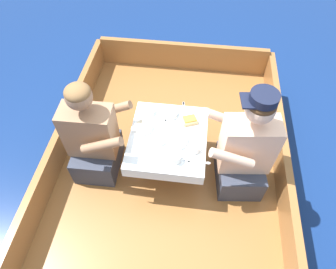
{
  "coord_description": "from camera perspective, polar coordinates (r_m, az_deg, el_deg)",
  "views": [
    {
      "loc": [
        0.18,
        -1.49,
        2.63
      ],
      "look_at": [
        0.0,
        -0.03,
        0.76
      ],
      "focal_mm": 32.0,
      "sensor_mm": 36.0,
      "label": 1
    }
  ],
  "objects": [
    {
      "name": "bowl_port_far",
      "position": [
        2.53,
        0.22,
        4.2
      ],
      "size": [
        0.14,
        0.14,
        0.04
      ],
      "color": "white",
      "rests_on": "cockpit_table"
    },
    {
      "name": "plate_sandwich",
      "position": [
        2.49,
        4.1,
        2.33
      ],
      "size": [
        0.17,
        0.17,
        0.01
      ],
      "color": "white",
      "rests_on": "cockpit_table"
    },
    {
      "name": "utensil_spoon_starboard",
      "position": [
        2.26,
        6.62,
        -5.35
      ],
      "size": [
        0.17,
        0.02,
        0.01
      ],
      "rotation": [
        0.0,
        0.0,
        0.04
      ],
      "color": "silver",
      "rests_on": "cockpit_table"
    },
    {
      "name": "utensil_fork_port",
      "position": [
        2.6,
        3.04,
        5.12
      ],
      "size": [
        0.04,
        0.17,
        0.0
      ],
      "rotation": [
        0.0,
        0.0,
        1.72
      ],
      "color": "silver",
      "rests_on": "cockpit_table"
    },
    {
      "name": "bowl_port_near",
      "position": [
        2.34,
        1.99,
        -1.12
      ],
      "size": [
        0.15,
        0.15,
        0.04
      ],
      "color": "white",
      "rests_on": "cockpit_table"
    },
    {
      "name": "cockpit_table",
      "position": [
        2.44,
        0.0,
        -1.04
      ],
      "size": [
        0.62,
        0.7,
        0.43
      ],
      "color": "#B2B2B7",
      "rests_on": "boat_deck"
    },
    {
      "name": "person_port",
      "position": [
        2.52,
        -14.07,
        -0.85
      ],
      "size": [
        0.53,
        0.45,
        0.96
      ],
      "rotation": [
        0.0,
        0.0,
        0.02
      ],
      "color": "#333847",
      "rests_on": "boat_deck"
    },
    {
      "name": "utensil_spoon_center",
      "position": [
        2.44,
        2.46,
        1.12
      ],
      "size": [
        0.17,
        0.05,
        0.01
      ],
      "rotation": [
        0.0,
        0.0,
        0.2
      ],
      "color": "silver",
      "rests_on": "cockpit_table"
    },
    {
      "name": "boat_deck",
      "position": [
        2.9,
        0.07,
        -7.02
      ],
      "size": [
        2.03,
        2.81,
        0.31
      ],
      "primitive_type": "cube",
      "color": "brown",
      "rests_on": "ground_plane"
    },
    {
      "name": "plate_bread",
      "position": [
        2.27,
        -2.76,
        -4.54
      ],
      "size": [
        0.16,
        0.16,
        0.01
      ],
      "color": "white",
      "rests_on": "cockpit_table"
    },
    {
      "name": "gunwale_starboard",
      "position": [
        2.76,
        20.89,
        -5.56
      ],
      "size": [
        0.06,
        2.81,
        0.28
      ],
      "primitive_type": "cube",
      "color": "#936033",
      "rests_on": "boat_deck"
    },
    {
      "name": "gunwale_port",
      "position": [
        2.89,
        -19.7,
        -1.51
      ],
      "size": [
        0.06,
        2.81,
        0.28
      ],
      "primitive_type": "cube",
      "color": "#936033",
      "rests_on": "boat_deck"
    },
    {
      "name": "utensil_fork_starboard",
      "position": [
        2.47,
        -0.53,
        1.9
      ],
      "size": [
        0.03,
        0.17,
        0.0
      ],
      "rotation": [
        0.0,
        0.0,
        1.66
      ],
      "color": "silver",
      "rests_on": "cockpit_table"
    },
    {
      "name": "coffee_cup_center",
      "position": [
        2.54,
        -3.31,
        4.74
      ],
      "size": [
        0.1,
        0.07,
        0.06
      ],
      "color": "white",
      "rests_on": "cockpit_table"
    },
    {
      "name": "sandwich",
      "position": [
        2.47,
        4.13,
        2.74
      ],
      "size": [
        0.14,
        0.13,
        0.05
      ],
      "rotation": [
        0.0,
        0.0,
        0.38
      ],
      "color": "#E0BC7F",
      "rests_on": "plate_sandwich"
    },
    {
      "name": "bow_coaming",
      "position": [
        3.59,
        2.86,
        14.73
      ],
      "size": [
        1.91,
        0.06,
        0.33
      ],
      "primitive_type": "cube",
      "color": "#936033",
      "rests_on": "boat_deck"
    },
    {
      "name": "bowl_center_far",
      "position": [
        2.36,
        -1.82,
        -0.73
      ],
      "size": [
        0.12,
        0.12,
        0.04
      ],
      "color": "white",
      "rests_on": "cockpit_table"
    },
    {
      "name": "person_starboard",
      "position": [
        2.4,
        14.39,
        -3.15
      ],
      "size": [
        0.55,
        0.49,
        1.04
      ],
      "rotation": [
        0.0,
        0.0,
        3.25
      ],
      "color": "#333847",
      "rests_on": "boat_deck"
    },
    {
      "name": "coffee_cup_starboard",
      "position": [
        2.3,
        5.11,
        -2.81
      ],
      "size": [
        0.1,
        0.07,
        0.05
      ],
      "color": "white",
      "rests_on": "cockpit_table"
    },
    {
      "name": "ground_plane",
      "position": [
        3.03,
        0.06,
        -8.52
      ],
      "size": [
        60.0,
        60.0,
        0.0
      ],
      "primitive_type": "plane",
      "color": "navy"
    },
    {
      "name": "bowl_starboard_near",
      "position": [
        2.44,
        -4.76,
        1.47
      ],
      "size": [
        0.14,
        0.14,
        0.04
      ],
      "color": "white",
      "rests_on": "cockpit_table"
    },
    {
      "name": "utensil_knife_port",
      "position": [
        2.25,
        4.57,
        -5.54
      ],
      "size": [
        0.16,
        0.09,
        0.0
      ],
      "rotation": [
        0.0,
        0.0,
        2.65
      ],
      "color": "silver",
      "rests_on": "cockpit_table"
    },
    {
      "name": "coffee_cup_port",
      "position": [
        2.23,
        1.52,
        -4.52
      ],
      "size": [
        0.1,
        0.08,
        0.07
      ],
      "color": "white",
      "rests_on": "cockpit_table"
    }
  ]
}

